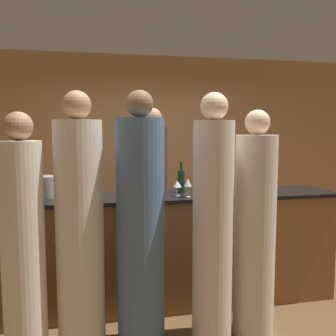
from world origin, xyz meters
name	(u,v)px	position (x,y,z in m)	size (l,w,h in m)	color
ground_plane	(172,302)	(0.00, 0.00, 0.00)	(14.00, 14.00, 0.00)	brown
back_wall	(144,152)	(0.00, 1.97, 1.40)	(8.00, 0.06, 2.80)	#A37547
bar_counter	(172,249)	(0.00, 0.00, 0.55)	(3.32, 0.62, 1.10)	brown
bartender	(153,197)	(-0.06, 0.83, 0.93)	(0.36, 0.36, 1.98)	#2D2D33
guest_0	(255,232)	(0.55, -0.70, 0.88)	(0.34, 0.34, 1.89)	silver
guest_1	(141,230)	(-0.40, -0.68, 0.94)	(0.37, 0.37, 2.03)	#4C6B93
guest_2	(213,229)	(0.16, -0.77, 0.95)	(0.32, 0.32, 2.01)	silver
guest_3	(23,248)	(-1.27, -0.72, 0.87)	(0.31, 0.31, 1.86)	silver
guest_4	(80,233)	(-0.87, -0.65, 0.94)	(0.36, 0.36, 2.02)	silver
wine_bottle_0	(181,181)	(0.11, 0.09, 1.22)	(0.07, 0.07, 0.31)	black
wine_bottle_1	(146,181)	(-0.24, 0.14, 1.22)	(0.08, 0.08, 0.31)	black
wine_bottle_2	(25,185)	(-1.37, 0.09, 1.22)	(0.07, 0.07, 0.31)	#19381E
ice_bucket	(47,187)	(-1.18, 0.09, 1.20)	(0.20, 0.20, 0.20)	#9E9993
wine_glass_0	(249,179)	(0.79, -0.03, 1.23)	(0.08, 0.08, 0.18)	silver
wine_glass_1	(188,183)	(0.11, -0.18, 1.23)	(0.07, 0.07, 0.18)	silver
wine_glass_2	(83,185)	(-0.85, -0.01, 1.22)	(0.08, 0.08, 0.15)	silver
wine_glass_3	(229,183)	(0.48, -0.26, 1.23)	(0.08, 0.08, 0.18)	silver
wine_glass_4	(177,184)	(0.03, -0.09, 1.21)	(0.08, 0.08, 0.14)	silver
wine_glass_5	(262,183)	(0.84, -0.21, 1.21)	(0.06, 0.06, 0.16)	silver
wine_glass_6	(273,180)	(1.02, -0.09, 1.23)	(0.08, 0.08, 0.16)	silver
wine_glass_7	(6,190)	(-1.51, -0.09, 1.21)	(0.08, 0.08, 0.14)	silver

